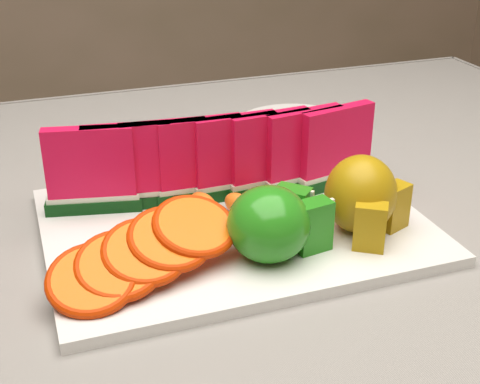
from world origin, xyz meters
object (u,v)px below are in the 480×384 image
at_px(pear_cluster, 363,197).
at_px(side_plate, 296,126).
at_px(apple_cluster, 275,223).
at_px(platter, 234,225).

bearing_deg(pear_cluster, side_plate, 77.87).
relative_size(apple_cluster, side_plate, 0.65).
bearing_deg(platter, apple_cluster, -77.87).
height_order(apple_cluster, pear_cluster, pear_cluster).
distance_m(pear_cluster, side_plate, 0.34).
relative_size(apple_cluster, pear_cluster, 1.16).
relative_size(platter, side_plate, 2.20).
bearing_deg(side_plate, platter, -125.76).
xyz_separation_m(apple_cluster, pear_cluster, (0.10, 0.01, 0.01)).
distance_m(apple_cluster, side_plate, 0.38).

